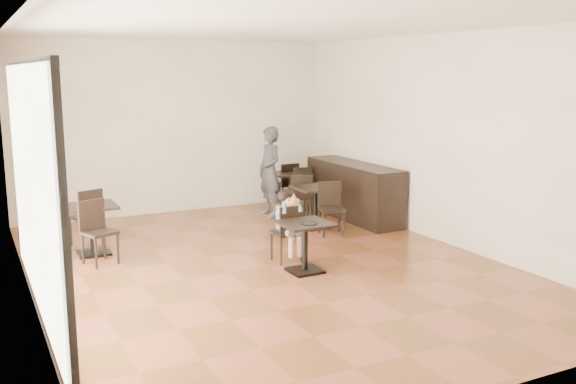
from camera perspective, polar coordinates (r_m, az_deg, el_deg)
floor at (r=8.83m, az=-1.82°, el=-6.65°), size 6.00×8.00×0.01m
ceiling at (r=8.45m, az=-1.95°, el=14.55°), size 6.00×8.00×0.01m
wall_back at (r=12.22m, az=-9.86°, el=5.69°), size 6.00×0.01×3.20m
wall_front at (r=5.19m, az=17.07°, el=-1.22°), size 6.00×0.01×3.20m
wall_left at (r=7.74m, az=-22.49°, el=2.22°), size 0.01×8.00×3.20m
wall_right at (r=10.12m, az=13.76°, el=4.54°), size 0.01×8.00×3.20m
storefront_window at (r=7.28m, az=-21.82°, el=0.19°), size 0.04×4.50×2.60m
child_table at (r=8.51m, az=1.52°, el=-4.93°), size 0.64×0.64×0.68m
child_chair at (r=8.96m, az=-0.14°, el=-3.67°), size 0.37×0.37×0.82m
child at (r=8.94m, az=-0.14°, el=-3.01°), size 0.37×0.51×1.03m
plate at (r=8.34m, az=1.86°, el=-2.80°), size 0.23×0.23×0.01m
pizza_slice at (r=8.69m, az=0.42°, el=-0.87°), size 0.24×0.18×0.06m
adult_patron at (r=11.74m, az=-1.64°, el=1.83°), size 0.42×0.61×1.65m
cafe_table_mid at (r=10.90m, az=2.43°, el=-1.37°), size 0.85×0.85×0.71m
cafe_table_left at (r=9.74m, az=-16.99°, el=-3.22°), size 0.90×0.90×0.74m
cafe_table_back at (r=12.34m, az=0.22°, el=0.08°), size 0.70×0.70×0.72m
chair_mid_a at (r=11.35m, az=1.08°, el=-0.50°), size 0.49×0.49×0.86m
chair_mid_b at (r=10.41m, az=3.90°, el=-1.54°), size 0.49×0.49×0.86m
chair_left_a at (r=10.26m, az=-17.55°, el=-2.14°), size 0.51×0.51×0.89m
chair_left_b at (r=9.20m, az=-16.42°, el=-3.52°), size 0.51×0.51×0.89m
chair_back_a at (r=12.66m, az=-0.20°, el=0.68°), size 0.40×0.40×0.86m
chair_back_b at (r=11.88m, az=1.72°, el=0.02°), size 0.40×0.40×0.86m
service_counter at (r=11.66m, az=5.83°, el=0.10°), size 0.60×2.40×1.00m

